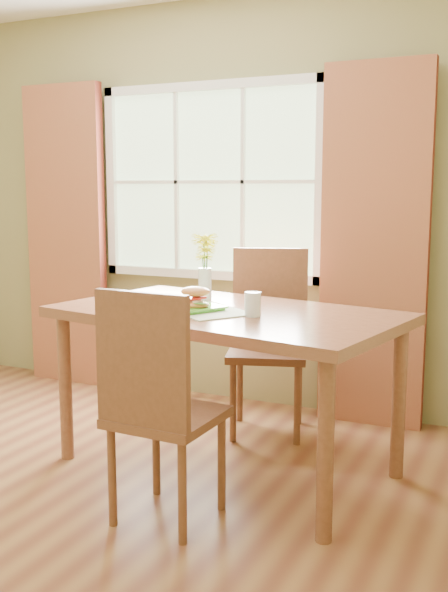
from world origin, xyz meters
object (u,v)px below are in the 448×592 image
croissant_sandwich (195,298)px  water_glass (253,305)px  dining_table (226,327)px  chair_near (156,399)px  chair_far (269,331)px  flower_vase (205,259)px

croissant_sandwich → water_glass: (0.30, 0.02, -0.02)m
dining_table → water_glass: bearing=-19.0°
chair_near → chair_far: (-0.03, 1.39, 0.03)m
croissant_sandwich → chair_far: bearing=66.9°
chair_far → croissant_sandwich: bearing=-113.6°
chair_near → chair_far: 1.39m
dining_table → chair_near: 0.73m
chair_far → water_glass: chair_far is taller
dining_table → croissant_sandwich: (-0.12, -0.12, 0.16)m
dining_table → chair_far: (-0.03, 0.68, -0.16)m
croissant_sandwich → flower_vase: size_ratio=0.47×
chair_near → flower_vase: (-0.23, 0.93, 0.50)m
chair_near → flower_vase: bearing=105.9°
chair_far → flower_vase: (-0.20, -0.46, 0.48)m
chair_near → water_glass: (0.19, 0.60, 0.33)m
chair_far → water_glass: 0.87m
dining_table → flower_vase: 0.45m
dining_table → flower_vase: size_ratio=5.06×
chair_far → croissant_sandwich: (-0.09, -0.80, 0.32)m
croissant_sandwich → flower_vase: 0.39m
chair_near → dining_table: bearing=91.9°
chair_far → croissant_sandwich: size_ratio=6.28×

